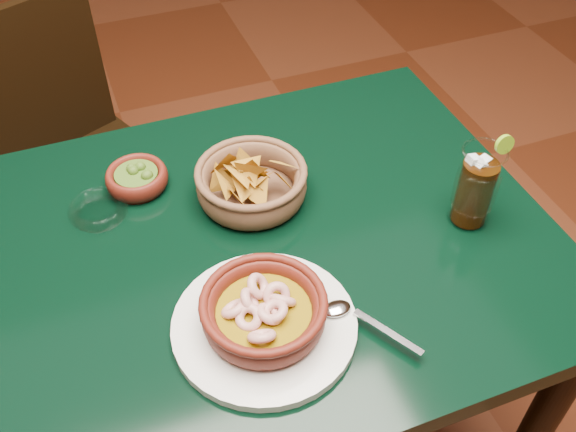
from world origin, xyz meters
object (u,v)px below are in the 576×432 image
object	(u,v)px
dining_table	(211,291)
shrimp_plate	(264,315)
cola_drink	(476,187)
chip_basket	(251,183)
dining_chair	(76,157)

from	to	relation	value
dining_table	shrimp_plate	size ratio (longest dim) A/B	3.54
shrimp_plate	cola_drink	size ratio (longest dim) A/B	1.93
chip_basket	cola_drink	world-z (taller)	cola_drink
dining_table	chip_basket	world-z (taller)	chip_basket
dining_chair	dining_table	bearing A→B (deg)	-75.14
dining_chair	chip_basket	bearing A→B (deg)	-63.04
dining_chair	chip_basket	size ratio (longest dim) A/B	3.70
shrimp_plate	cola_drink	world-z (taller)	cola_drink
dining_chair	chip_basket	distance (m)	0.74
dining_table	dining_chair	size ratio (longest dim) A/B	1.39
chip_basket	cola_drink	xyz separation A→B (m)	(0.34, -0.19, 0.04)
dining_table	dining_chair	bearing A→B (deg)	104.86
chip_basket	shrimp_plate	bearing A→B (deg)	-104.80
dining_table	cola_drink	world-z (taller)	cola_drink
dining_chair	shrimp_plate	bearing A→B (deg)	-75.45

